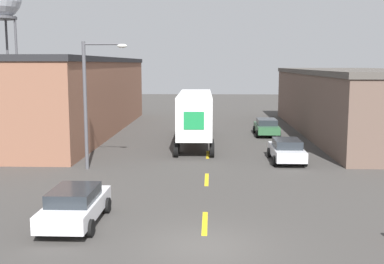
# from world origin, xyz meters

# --- Properties ---
(ground_plane) EXTENTS (160.00, 160.00, 0.00)m
(ground_plane) POSITION_xyz_m (0.00, 0.00, 0.00)
(ground_plane) COLOR #3D3A38
(road_centerline) EXTENTS (0.20, 16.55, 0.01)m
(road_centerline) POSITION_xyz_m (0.00, 9.27, 0.00)
(road_centerline) COLOR gold
(road_centerline) RESTS_ON ground_plane
(warehouse_left) EXTENTS (9.11, 29.15, 6.51)m
(warehouse_left) POSITION_xyz_m (-12.40, 26.45, 3.26)
(warehouse_left) COLOR brown
(warehouse_left) RESTS_ON ground_plane
(warehouse_right) EXTENTS (10.03, 28.79, 5.50)m
(warehouse_right) POSITION_xyz_m (12.86, 26.40, 2.76)
(warehouse_right) COLOR brown
(warehouse_right) RESTS_ON ground_plane
(semi_truck) EXTENTS (2.83, 13.42, 3.87)m
(semi_truck) POSITION_xyz_m (-0.98, 20.97, 2.29)
(semi_truck) COLOR silver
(semi_truck) RESTS_ON ground_plane
(parked_car_left_near) EXTENTS (1.99, 4.40, 1.40)m
(parked_car_left_near) POSITION_xyz_m (-4.86, 2.09, 0.74)
(parked_car_left_near) COLOR silver
(parked_car_left_near) RESTS_ON ground_plane
(parked_car_right_mid) EXTENTS (1.99, 4.40, 1.40)m
(parked_car_right_mid) POSITION_xyz_m (4.86, 14.09, 0.74)
(parked_car_right_mid) COLOR silver
(parked_car_right_mid) RESTS_ON ground_plane
(parked_car_right_far) EXTENTS (1.99, 4.40, 1.40)m
(parked_car_right_far) POSITION_xyz_m (4.86, 25.08, 0.74)
(parked_car_right_far) COLOR #2D5B38
(parked_car_right_far) RESTS_ON ground_plane
(street_lamp) EXTENTS (2.53, 0.32, 7.20)m
(street_lamp) POSITION_xyz_m (-6.55, 11.55, 4.23)
(street_lamp) COLOR #4C4C51
(street_lamp) RESTS_ON ground_plane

